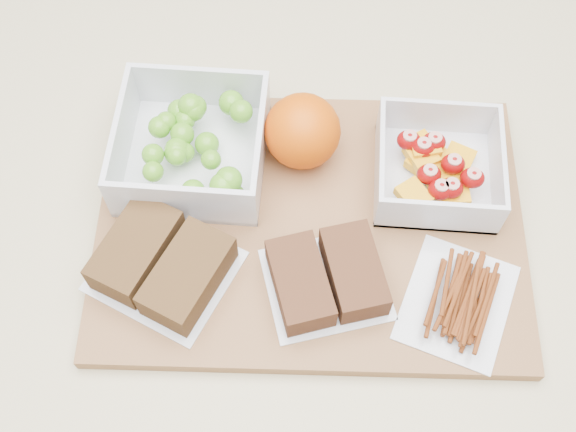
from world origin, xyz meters
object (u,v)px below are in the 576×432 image
Objects in this scene: sandwich_bag_center at (327,278)px; pretzel_bag at (459,298)px; orange at (302,131)px; sandwich_bag_left at (162,263)px; grape_container at (194,145)px; cutting_board at (310,225)px; fruit_container at (437,168)px.

sandwich_bag_center is 0.99× the size of pretzel_bag.
orange is 0.15m from sandwich_bag_center.
sandwich_bag_left is 1.14× the size of pretzel_bag.
grape_container is at bearing 84.36° from sandwich_bag_left.
orange reaches higher than grape_container.
cutting_board is 0.07m from sandwich_bag_center.
grape_container reaches higher than sandwich_bag_left.
grape_container reaches higher than fruit_container.
sandwich_bag_center is 0.12m from pretzel_bag.
cutting_board is at bearing 106.00° from sandwich_bag_center.
cutting_board is 0.16m from pretzel_bag.
sandwich_bag_left is 1.15× the size of sandwich_bag_center.
fruit_container is 0.88× the size of pretzel_bag.
cutting_board is 2.90× the size of grape_container.
sandwich_bag_left reaches higher than cutting_board.
grape_container is (-0.12, 0.06, 0.03)m from cutting_board.
fruit_container is (0.24, -0.01, -0.01)m from grape_container.
cutting_board is 0.09m from orange.
cutting_board is 0.14m from grape_container.
sandwich_bag_center is (0.02, -0.07, 0.02)m from cutting_board.
orange is 0.57× the size of sandwich_bag_center.
fruit_container is 0.77× the size of sandwich_bag_left.
grape_container reaches higher than pretzel_bag.
fruit_container is 0.28m from sandwich_bag_left.
grape_container is 0.13m from sandwich_bag_left.
fruit_container is at bearing -1.28° from grape_container.
grape_container is at bearing 149.65° from cutting_board.
grape_container is 1.07× the size of sandwich_bag_center.
fruit_container is (0.12, 0.06, 0.03)m from cutting_board.
orange is at bearing 134.92° from pretzel_bag.
orange reaches higher than cutting_board.
grape_container is 0.93× the size of sandwich_bag_left.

